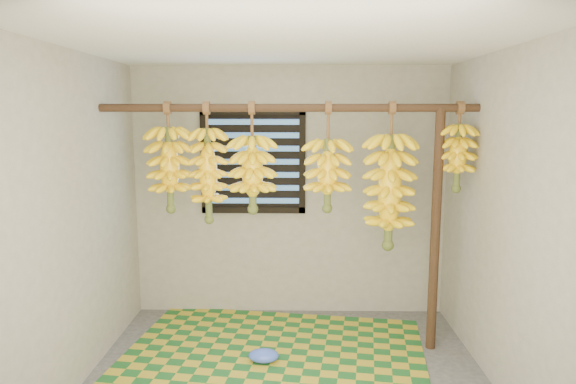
{
  "coord_description": "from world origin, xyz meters",
  "views": [
    {
      "loc": [
        0.07,
        -3.4,
        1.96
      ],
      "look_at": [
        0.0,
        0.55,
        1.35
      ],
      "focal_mm": 32.0,
      "sensor_mm": 36.0,
      "label": 1
    }
  ],
  "objects_px": {
    "banana_bunch_d": "(328,175)",
    "banana_bunch_f": "(458,157)",
    "banana_bunch_a": "(170,169)",
    "banana_bunch_b": "(208,175)",
    "support_post": "(435,232)",
    "banana_bunch_e": "(389,192)",
    "woven_mat": "(272,360)",
    "banana_bunch_c": "(252,174)",
    "plastic_bag": "(264,356)"
  },
  "relations": [
    {
      "from": "banana_bunch_e",
      "to": "woven_mat",
      "type": "bearing_deg",
      "value": -164.8
    },
    {
      "from": "banana_bunch_b",
      "to": "banana_bunch_c",
      "type": "relative_size",
      "value": 1.1
    },
    {
      "from": "plastic_bag",
      "to": "banana_bunch_b",
      "type": "height_order",
      "value": "banana_bunch_b"
    },
    {
      "from": "banana_bunch_b",
      "to": "plastic_bag",
      "type": "bearing_deg",
      "value": -32.68
    },
    {
      "from": "plastic_bag",
      "to": "banana_bunch_f",
      "type": "height_order",
      "value": "banana_bunch_f"
    },
    {
      "from": "banana_bunch_c",
      "to": "banana_bunch_d",
      "type": "xyz_separation_m",
      "value": [
        0.61,
        0.0,
        -0.01
      ]
    },
    {
      "from": "banana_bunch_d",
      "to": "banana_bunch_f",
      "type": "bearing_deg",
      "value": 0.0
    },
    {
      "from": "support_post",
      "to": "banana_bunch_d",
      "type": "xyz_separation_m",
      "value": [
        -0.88,
        0.0,
        0.47
      ]
    },
    {
      "from": "woven_mat",
      "to": "banana_bunch_f",
      "type": "xyz_separation_m",
      "value": [
        1.48,
        0.26,
        1.6
      ]
    },
    {
      "from": "support_post",
      "to": "banana_bunch_d",
      "type": "distance_m",
      "value": 1.0
    },
    {
      "from": "banana_bunch_b",
      "to": "banana_bunch_e",
      "type": "bearing_deg",
      "value": 0.0
    },
    {
      "from": "woven_mat",
      "to": "banana_bunch_d",
      "type": "height_order",
      "value": "banana_bunch_d"
    },
    {
      "from": "banana_bunch_b",
      "to": "banana_bunch_a",
      "type": "bearing_deg",
      "value": 180.0
    },
    {
      "from": "banana_bunch_e",
      "to": "banana_bunch_d",
      "type": "bearing_deg",
      "value": 180.0
    },
    {
      "from": "banana_bunch_c",
      "to": "banana_bunch_e",
      "type": "relative_size",
      "value": 0.75
    },
    {
      "from": "banana_bunch_d",
      "to": "banana_bunch_b",
      "type": "bearing_deg",
      "value": 180.0
    },
    {
      "from": "plastic_bag",
      "to": "banana_bunch_d",
      "type": "relative_size",
      "value": 0.28
    },
    {
      "from": "plastic_bag",
      "to": "banana_bunch_d",
      "type": "bearing_deg",
      "value": 30.1
    },
    {
      "from": "banana_bunch_a",
      "to": "banana_bunch_d",
      "type": "xyz_separation_m",
      "value": [
        1.27,
        0.0,
        -0.04
      ]
    },
    {
      "from": "woven_mat",
      "to": "banana_bunch_b",
      "type": "distance_m",
      "value": 1.57
    },
    {
      "from": "banana_bunch_c",
      "to": "banana_bunch_a",
      "type": "bearing_deg",
      "value": 180.0
    },
    {
      "from": "banana_bunch_d",
      "to": "banana_bunch_f",
      "type": "height_order",
      "value": "same"
    },
    {
      "from": "banana_bunch_f",
      "to": "banana_bunch_d",
      "type": "bearing_deg",
      "value": 180.0
    },
    {
      "from": "woven_mat",
      "to": "banana_bunch_b",
      "type": "bearing_deg",
      "value": 153.59
    },
    {
      "from": "support_post",
      "to": "woven_mat",
      "type": "relative_size",
      "value": 0.82
    },
    {
      "from": "banana_bunch_f",
      "to": "woven_mat",
      "type": "bearing_deg",
      "value": -170.14
    },
    {
      "from": "banana_bunch_a",
      "to": "banana_bunch_c",
      "type": "height_order",
      "value": "same"
    },
    {
      "from": "banana_bunch_b",
      "to": "banana_bunch_e",
      "type": "height_order",
      "value": "same"
    },
    {
      "from": "support_post",
      "to": "woven_mat",
      "type": "bearing_deg",
      "value": -169.05
    },
    {
      "from": "banana_bunch_a",
      "to": "woven_mat",
      "type": "bearing_deg",
      "value": -17.25
    },
    {
      "from": "banana_bunch_f",
      "to": "plastic_bag",
      "type": "bearing_deg",
      "value": -169.21
    },
    {
      "from": "woven_mat",
      "to": "support_post",
      "type": "bearing_deg",
      "value": 10.95
    },
    {
      "from": "banana_bunch_d",
      "to": "banana_bunch_c",
      "type": "bearing_deg",
      "value": 180.0
    },
    {
      "from": "banana_bunch_b",
      "to": "banana_bunch_c",
      "type": "distance_m",
      "value": 0.36
    },
    {
      "from": "plastic_bag",
      "to": "support_post",
      "type": "bearing_deg",
      "value": 11.92
    },
    {
      "from": "support_post",
      "to": "banana_bunch_c",
      "type": "relative_size",
      "value": 2.26
    },
    {
      "from": "plastic_bag",
      "to": "banana_bunch_b",
      "type": "bearing_deg",
      "value": 147.32
    },
    {
      "from": "woven_mat",
      "to": "banana_bunch_e",
      "type": "relative_size",
      "value": 2.06
    },
    {
      "from": "support_post",
      "to": "banana_bunch_a",
      "type": "relative_size",
      "value": 2.26
    },
    {
      "from": "support_post",
      "to": "banana_bunch_e",
      "type": "distance_m",
      "value": 0.5
    },
    {
      "from": "banana_bunch_a",
      "to": "banana_bunch_c",
      "type": "bearing_deg",
      "value": 0.0
    },
    {
      "from": "banana_bunch_a",
      "to": "banana_bunch_f",
      "type": "relative_size",
      "value": 1.24
    },
    {
      "from": "banana_bunch_a",
      "to": "banana_bunch_b",
      "type": "relative_size",
      "value": 0.91
    },
    {
      "from": "plastic_bag",
      "to": "banana_bunch_c",
      "type": "height_order",
      "value": "banana_bunch_c"
    },
    {
      "from": "support_post",
      "to": "banana_bunch_c",
      "type": "height_order",
      "value": "banana_bunch_c"
    },
    {
      "from": "banana_bunch_a",
      "to": "banana_bunch_f",
      "type": "xyz_separation_m",
      "value": [
        2.31,
        0.0,
        0.1
      ]
    },
    {
      "from": "banana_bunch_e",
      "to": "banana_bunch_a",
      "type": "bearing_deg",
      "value": 180.0
    },
    {
      "from": "banana_bunch_b",
      "to": "banana_bunch_f",
      "type": "distance_m",
      "value": 2.0
    },
    {
      "from": "banana_bunch_d",
      "to": "banana_bunch_a",
      "type": "bearing_deg",
      "value": 180.0
    },
    {
      "from": "banana_bunch_a",
      "to": "banana_bunch_d",
      "type": "height_order",
      "value": "same"
    }
  ]
}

